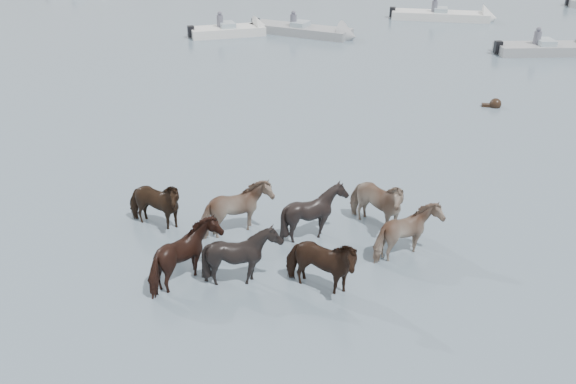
# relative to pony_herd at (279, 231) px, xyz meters

# --- Properties ---
(ground) EXTENTS (400.00, 400.00, 0.00)m
(ground) POSITION_rel_pony_herd_xyz_m (-2.58, -1.28, -0.61)
(ground) COLOR slate
(ground) RESTS_ON ground
(pony_herd) EXTENTS (7.95, 4.76, 1.53)m
(pony_herd) POSITION_rel_pony_herd_xyz_m (0.00, 0.00, 0.00)
(pony_herd) COLOR black
(pony_herd) RESTS_ON ground
(swimming_pony) EXTENTS (0.72, 0.44, 0.44)m
(swimming_pony) POSITION_rel_pony_herd_xyz_m (6.12, 11.84, -0.51)
(swimming_pony) COLOR black
(swimming_pony) RESTS_ON ground
(motorboat_a) EXTENTS (4.77, 3.48, 1.92)m
(motorboat_a) POSITION_rel_pony_herd_xyz_m (-6.58, 22.39, -0.38)
(motorboat_a) COLOR silver
(motorboat_a) RESTS_ON ground
(motorboat_b) EXTENTS (6.45, 3.35, 1.92)m
(motorboat_b) POSITION_rel_pony_herd_xyz_m (-2.44, 22.79, -0.39)
(motorboat_b) COLOR gray
(motorboat_b) RESTS_ON ground
(motorboat_c) EXTENTS (6.57, 1.73, 1.92)m
(motorboat_c) POSITION_rel_pony_herd_xyz_m (5.52, 28.81, -0.39)
(motorboat_c) COLOR silver
(motorboat_c) RESTS_ON ground
(motorboat_d) EXTENTS (5.39, 2.68, 1.92)m
(motorboat_d) POSITION_rel_pony_herd_xyz_m (10.21, 21.02, -0.38)
(motorboat_d) COLOR gray
(motorboat_d) RESTS_ON ground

